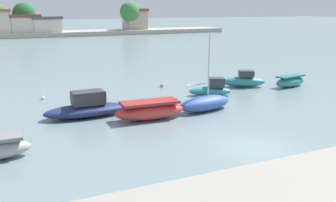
{
  "coord_description": "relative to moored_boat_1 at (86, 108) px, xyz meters",
  "views": [
    {
      "loc": [
        -12.07,
        -15.25,
        7.2
      ],
      "look_at": [
        -0.63,
        9.2,
        0.49
      ],
      "focal_mm": 41.06,
      "sensor_mm": 36.0,
      "label": 1
    }
  ],
  "objects": [
    {
      "name": "ground_plane",
      "position": [
        6.53,
        -9.43,
        -0.59
      ],
      "size": [
        400.0,
        400.0,
        0.0
      ],
      "primitive_type": "plane",
      "color": "slate"
    },
    {
      "name": "moored_boat_1",
      "position": [
        0.0,
        0.0,
        0.0
      ],
      "size": [
        5.58,
        2.08,
        1.72
      ],
      "rotation": [
        0.0,
        0.0,
        -0.0
      ],
      "color": "navy",
      "rests_on": "ground"
    },
    {
      "name": "moored_boat_2",
      "position": [
        3.58,
        -2.39,
        -0.01
      ],
      "size": [
        4.78,
        1.98,
        1.22
      ],
      "rotation": [
        0.0,
        0.0,
        -0.05
      ],
      "color": "#C63833",
      "rests_on": "ground"
    },
    {
      "name": "moored_boat_3",
      "position": [
        7.88,
        -2.1,
        -0.04
      ],
      "size": [
        4.5,
        2.23,
        5.34
      ],
      "rotation": [
        0.0,
        0.0,
        0.17
      ],
      "color": "#3856A8",
      "rests_on": "ground"
    },
    {
      "name": "moored_boat_4",
      "position": [
        10.75,
        1.7,
        -0.05
      ],
      "size": [
        3.69,
        2.54,
        1.5
      ],
      "rotation": [
        0.0,
        0.0,
        -0.42
      ],
      "color": "teal",
      "rests_on": "ground"
    },
    {
      "name": "moored_boat_5",
      "position": [
        15.27,
        3.52,
        -0.03
      ],
      "size": [
        4.09,
        2.95,
        1.51
      ],
      "rotation": [
        0.0,
        0.0,
        -0.46
      ],
      "color": "teal",
      "rests_on": "ground"
    },
    {
      "name": "moored_boat_6",
      "position": [
        19.15,
        1.75,
        -0.09
      ],
      "size": [
        3.81,
        1.84,
        1.05
      ],
      "rotation": [
        0.0,
        0.0,
        0.17
      ],
      "color": "teal",
      "rests_on": "ground"
    },
    {
      "name": "mooring_buoy_0",
      "position": [
        -2.02,
        6.19,
        -0.45
      ],
      "size": [
        0.29,
        0.29,
        0.29
      ],
      "primitive_type": "sphere",
      "color": "white",
      "rests_on": "ground"
    },
    {
      "name": "mooring_buoy_1",
      "position": [
        8.49,
        6.61,
        -0.43
      ],
      "size": [
        0.32,
        0.32,
        0.32
      ],
      "primitive_type": "sphere",
      "color": "orange",
      "rests_on": "ground"
    },
    {
      "name": "distant_shoreline",
      "position": [
        6.88,
        73.1,
        1.96
      ],
      "size": [
        96.73,
        9.15,
        8.28
      ],
      "color": "#9E998C",
      "rests_on": "ground"
    }
  ]
}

